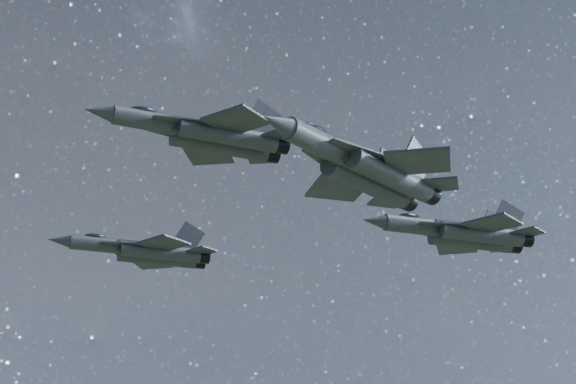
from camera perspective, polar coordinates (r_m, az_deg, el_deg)
jet_lead at (r=69.56m, az=-5.19°, el=3.73°), size 16.96×11.54×4.26m
jet_left at (r=86.20m, az=-9.17°, el=-3.81°), size 15.98×10.69×4.04m
jet_right at (r=67.99m, az=5.08°, el=1.49°), size 20.00×13.82×5.02m
jet_slot at (r=90.01m, az=11.22°, el=-2.64°), size 18.72×12.48×4.75m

